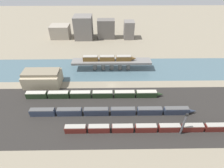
{
  "coord_description": "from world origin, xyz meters",
  "views": [
    {
      "loc": [
        -1.18,
        -87.02,
        67.44
      ],
      "look_at": [
        0.0,
        -2.69,
        2.82
      ],
      "focal_mm": 28.0,
      "sensor_mm": 36.0,
      "label": 1
    }
  ],
  "objects_px": {
    "train_yard_near": "(160,128)",
    "warehouse_building": "(43,78)",
    "train_yard_mid": "(112,111)",
    "train_on_bridge": "(109,58)",
    "train_yard_far": "(94,94)",
    "signal_tower": "(184,124)"
  },
  "relations": [
    {
      "from": "train_yard_far",
      "to": "warehouse_building",
      "type": "height_order",
      "value": "warehouse_building"
    },
    {
      "from": "train_yard_mid",
      "to": "train_yard_far",
      "type": "height_order",
      "value": "train_yard_mid"
    },
    {
      "from": "train_yard_mid",
      "to": "warehouse_building",
      "type": "bearing_deg",
      "value": 148.39
    },
    {
      "from": "train_yard_near",
      "to": "train_yard_far",
      "type": "xyz_separation_m",
      "value": [
        -32.22,
        24.23,
        0.04
      ]
    },
    {
      "from": "train_yard_near",
      "to": "warehouse_building",
      "type": "height_order",
      "value": "warehouse_building"
    },
    {
      "from": "warehouse_building",
      "to": "train_yard_mid",
      "type": "bearing_deg",
      "value": -31.61
    },
    {
      "from": "warehouse_building",
      "to": "signal_tower",
      "type": "distance_m",
      "value": 83.85
    },
    {
      "from": "train_yard_near",
      "to": "warehouse_building",
      "type": "distance_m",
      "value": 74.88
    },
    {
      "from": "train_yard_far",
      "to": "signal_tower",
      "type": "distance_m",
      "value": 49.19
    },
    {
      "from": "train_yard_near",
      "to": "train_yard_mid",
      "type": "bearing_deg",
      "value": 153.96
    },
    {
      "from": "train_yard_mid",
      "to": "train_yard_far",
      "type": "relative_size",
      "value": 1.09
    },
    {
      "from": "train_yard_mid",
      "to": "warehouse_building",
      "type": "relative_size",
      "value": 3.86
    },
    {
      "from": "warehouse_building",
      "to": "train_yard_near",
      "type": "bearing_deg",
      "value": -29.79
    },
    {
      "from": "train_yard_far",
      "to": "signal_tower",
      "type": "bearing_deg",
      "value": -32.11
    },
    {
      "from": "train_yard_mid",
      "to": "train_yard_near",
      "type": "bearing_deg",
      "value": -26.04
    },
    {
      "from": "train_yard_near",
      "to": "train_yard_far",
      "type": "distance_m",
      "value": 40.31
    },
    {
      "from": "train_on_bridge",
      "to": "signal_tower",
      "type": "height_order",
      "value": "signal_tower"
    },
    {
      "from": "train_on_bridge",
      "to": "train_yard_mid",
      "type": "height_order",
      "value": "train_on_bridge"
    },
    {
      "from": "train_yard_near",
      "to": "train_yard_mid",
      "type": "height_order",
      "value": "train_yard_mid"
    },
    {
      "from": "signal_tower",
      "to": "train_yard_far",
      "type": "bearing_deg",
      "value": 147.89
    },
    {
      "from": "train_on_bridge",
      "to": "train_yard_far",
      "type": "xyz_separation_m",
      "value": [
        -8.74,
        -29.77,
        -6.85
      ]
    },
    {
      "from": "train_yard_mid",
      "to": "warehouse_building",
      "type": "distance_m",
      "value": 50.51
    }
  ]
}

